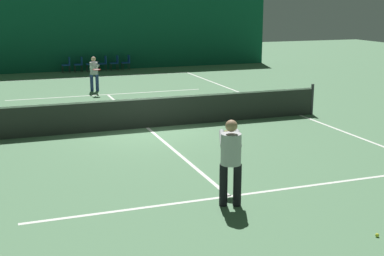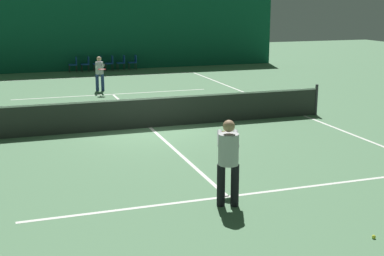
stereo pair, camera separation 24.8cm
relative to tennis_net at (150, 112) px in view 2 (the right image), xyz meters
name	(u,v)px [view 2 (the right image)]	position (x,y,z in m)	size (l,w,h in m)	color
ground_plane	(150,128)	(0.00, 0.00, -0.51)	(60.00, 60.00, 0.00)	#56845B
backdrop_curtain	(84,29)	(0.00, 14.72, 1.79)	(23.00, 0.12, 4.60)	#0F5138
court_line_baseline_far	(93,77)	(0.00, 11.90, -0.51)	(11.00, 0.10, 0.00)	white
court_line_service_far	(113,94)	(0.00, 6.40, -0.51)	(8.25, 0.10, 0.00)	white
court_line_service_near	(227,197)	(0.00, -6.40, -0.51)	(8.25, 0.10, 0.00)	white
court_line_sideline_right	(304,116)	(5.50, 0.00, -0.51)	(0.10, 23.80, 0.00)	white
court_line_centre	(150,127)	(0.00, 0.00, -0.51)	(0.10, 12.80, 0.00)	white
tennis_net	(150,112)	(0.00, 0.00, 0.00)	(12.00, 0.10, 1.07)	#2D332D
player_near	(228,156)	(-0.17, -6.82, 0.49)	(0.81, 1.41, 1.72)	black
player_far	(100,71)	(-0.36, 7.42, 0.37)	(0.40, 1.29, 1.51)	navy
courtside_chair_0	(74,63)	(-0.71, 14.17, -0.03)	(0.44, 0.44, 0.84)	#2D2D2D
courtside_chair_1	(86,63)	(-0.04, 14.17, -0.03)	(0.44, 0.44, 0.84)	#2D2D2D
courtside_chair_2	(98,62)	(0.63, 14.17, -0.03)	(0.44, 0.44, 0.84)	#2D2D2D
courtside_chair_3	(110,62)	(1.30, 14.17, -0.03)	(0.44, 0.44, 0.84)	#2D2D2D
courtside_chair_4	(122,62)	(1.97, 14.17, -0.03)	(0.44, 0.44, 0.84)	#2D2D2D
courtside_chair_5	(134,61)	(2.64, 14.17, -0.03)	(0.44, 0.44, 0.84)	#2D2D2D
tennis_ball	(374,237)	(1.59, -9.01, -0.48)	(0.07, 0.07, 0.07)	#D1DB33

